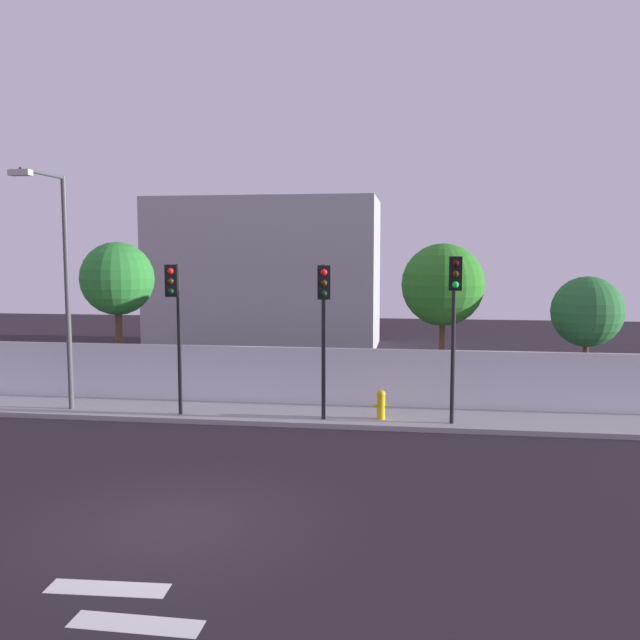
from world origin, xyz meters
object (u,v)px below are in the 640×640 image
(roadside_tree_midleft, at_px, (443,285))
(traffic_light_center, at_px, (454,304))
(roadside_tree_midright, at_px, (587,312))
(traffic_light_right, at_px, (324,308))
(street_lamp_curbside, at_px, (61,272))
(traffic_light_left, at_px, (175,307))
(roadside_tree_leftmost, at_px, (117,279))
(fire_hydrant, at_px, (381,403))

(roadside_tree_midleft, bearing_deg, traffic_light_center, -87.37)
(roadside_tree_midleft, bearing_deg, roadside_tree_midright, -0.00)
(traffic_light_right, height_order, roadside_tree_midright, traffic_light_right)
(street_lamp_curbside, xyz_separation_m, roadside_tree_midright, (15.84, 3.26, -1.28))
(traffic_light_left, height_order, roadside_tree_leftmost, roadside_tree_leftmost)
(street_lamp_curbside, bearing_deg, fire_hydrant, 2.05)
(traffic_light_center, bearing_deg, fire_hydrant, 161.42)
(roadside_tree_leftmost, bearing_deg, fire_hydrant, -17.47)
(traffic_light_right, relative_size, roadside_tree_midleft, 0.85)
(roadside_tree_midleft, height_order, roadside_tree_midright, roadside_tree_midleft)
(street_lamp_curbside, height_order, fire_hydrant, street_lamp_curbside)
(traffic_light_center, bearing_deg, roadside_tree_midleft, 92.63)
(street_lamp_curbside, bearing_deg, roadside_tree_midright, 11.62)
(traffic_light_right, distance_m, roadside_tree_leftmost, 8.65)
(traffic_light_right, height_order, roadside_tree_midleft, roadside_tree_midleft)
(traffic_light_left, relative_size, street_lamp_curbside, 0.63)
(roadside_tree_leftmost, height_order, roadside_tree_midright, roadside_tree_leftmost)
(roadside_tree_leftmost, distance_m, roadside_tree_midright, 15.61)
(fire_hydrant, xyz_separation_m, roadside_tree_leftmost, (-9.26, 2.92, 3.42))
(street_lamp_curbside, xyz_separation_m, roadside_tree_midleft, (11.35, 3.26, -0.46))
(fire_hydrant, bearing_deg, traffic_light_left, -173.13)
(roadside_tree_leftmost, distance_m, roadside_tree_midleft, 11.09)
(fire_hydrant, bearing_deg, roadside_tree_midleft, 58.00)
(traffic_light_left, bearing_deg, roadside_tree_midleft, 25.21)
(roadside_tree_midleft, bearing_deg, fire_hydrant, -122.00)
(traffic_light_right, distance_m, roadside_tree_midleft, 5.14)
(traffic_light_center, distance_m, roadside_tree_midright, 5.64)
(traffic_light_left, xyz_separation_m, traffic_light_center, (7.86, 0.04, 0.15))
(street_lamp_curbside, bearing_deg, traffic_light_center, -1.62)
(traffic_light_right, distance_m, roadside_tree_midright, 8.76)
(traffic_light_right, bearing_deg, traffic_light_center, 4.38)
(traffic_light_left, bearing_deg, roadside_tree_leftmost, 133.07)
(fire_hydrant, relative_size, roadside_tree_midleft, 0.16)
(roadside_tree_midleft, bearing_deg, street_lamp_curbside, -163.98)
(roadside_tree_leftmost, relative_size, roadside_tree_midright, 1.26)
(traffic_light_center, height_order, traffic_light_right, traffic_light_center)
(street_lamp_curbside, relative_size, roadside_tree_midleft, 1.35)
(traffic_light_left, xyz_separation_m, fire_hydrant, (5.88, 0.71, -2.79))
(traffic_light_right, bearing_deg, traffic_light_left, 176.95)
(traffic_light_right, xyz_separation_m, roadside_tree_leftmost, (-7.72, 3.86, 0.61))
(traffic_light_right, relative_size, roadside_tree_midright, 1.06)
(roadside_tree_midright, bearing_deg, roadside_tree_leftmost, 180.00)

